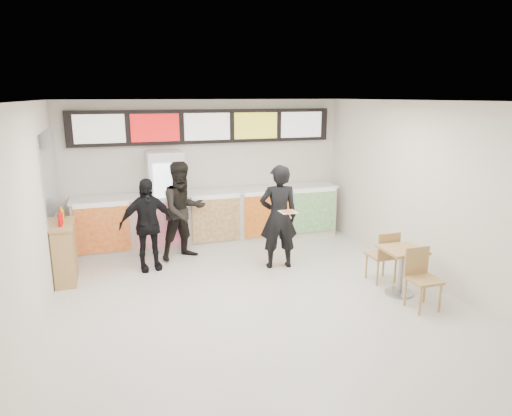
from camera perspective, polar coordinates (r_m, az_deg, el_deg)
name	(u,v)px	position (r m, az deg, el deg)	size (l,w,h in m)	color
floor	(259,304)	(7.07, 0.39, -11.88)	(7.00, 7.00, 0.00)	beige
ceiling	(259,101)	(6.37, 0.43, 13.23)	(7.00, 7.00, 0.00)	white
wall_back	(207,171)	(9.87, -6.15, 4.62)	(6.00, 6.00, 0.00)	silver
wall_left	(30,226)	(6.30, -26.40, -2.04)	(7.00, 7.00, 0.00)	silver
wall_right	(432,194)	(8.02, 21.16, 1.62)	(7.00, 7.00, 0.00)	silver
service_counter	(212,217)	(9.68, -5.50, -1.17)	(5.56, 0.77, 1.14)	silver
menu_board	(207,126)	(9.68, -6.19, 10.10)	(5.50, 0.14, 0.70)	black
drinks_fridge	(167,201)	(9.44, -11.12, 0.92)	(0.70, 0.67, 2.00)	white
mirror_panel	(49,175)	(8.63, -24.41, 3.82)	(0.01, 2.00, 1.50)	#B2B7BF
customer_main	(279,217)	(8.22, 2.84, -1.11)	(0.69, 0.45, 1.90)	black
customer_left	(183,211)	(8.79, -9.09, -0.33)	(0.92, 0.71, 1.88)	black
customer_mid	(147,225)	(8.35, -13.46, -2.03)	(0.98, 0.41, 1.68)	black
pizza_slice	(288,211)	(7.77, 4.05, -0.44)	(0.36, 0.36, 0.02)	beige
cafe_table	(401,263)	(7.55, 17.72, -6.52)	(0.61, 1.54, 0.90)	tan
condiment_ledge	(65,251)	(8.36, -22.79, -5.02)	(0.37, 0.91, 1.21)	tan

